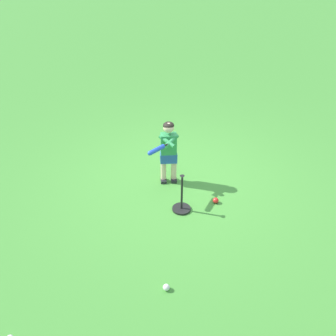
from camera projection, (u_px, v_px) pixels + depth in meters
name	position (u px, v px, depth m)	size (l,w,h in m)	color
ground_plane	(181.00, 181.00, 6.57)	(40.00, 40.00, 0.00)	#479338
child_batter	(168.00, 148.00, 6.21)	(0.45, 0.70, 1.08)	#232328
play_ball_by_bucket	(166.00, 287.00, 4.68)	(0.08, 0.08, 0.08)	white
play_ball_near_batter	(216.00, 200.00, 6.07)	(0.09, 0.09, 0.09)	red
batting_tee	(182.00, 204.00, 5.90)	(0.28, 0.28, 0.62)	black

